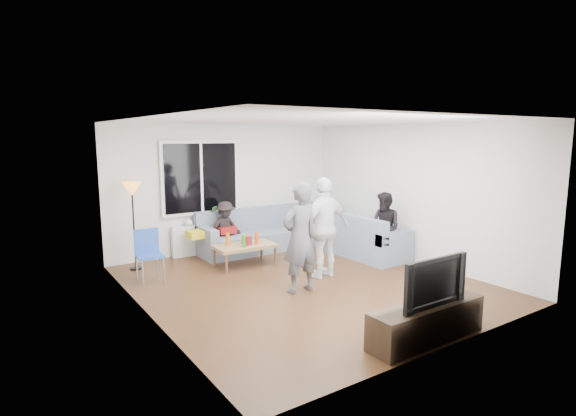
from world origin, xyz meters
TOP-DOWN VIEW (x-y plane):
  - floor at (0.00, 0.00)m, footprint 5.00×5.50m
  - ceiling at (0.00, 0.00)m, footprint 5.00×5.50m
  - wall_back at (0.00, 2.77)m, footprint 5.00×0.04m
  - wall_front at (0.00, -2.77)m, footprint 5.00×0.04m
  - wall_left at (-2.52, 0.00)m, footprint 0.04×5.50m
  - wall_right at (2.52, 0.00)m, footprint 0.04×5.50m
  - window_frame at (-0.60, 2.69)m, footprint 1.62×0.06m
  - window_glass at (-0.60, 2.65)m, footprint 1.50×0.02m
  - window_mullion at (-0.60, 2.64)m, footprint 0.05×0.03m
  - radiator at (-0.60, 2.65)m, footprint 1.30×0.12m
  - potted_plant at (-0.39, 2.62)m, footprint 0.23×0.20m
  - vase at (-0.91, 2.62)m, footprint 0.19×0.19m
  - sofa_back_section at (0.36, 2.27)m, footprint 2.30×0.85m
  - sofa_right_section at (2.02, 0.83)m, footprint 2.00×0.85m
  - sofa_corner at (1.90, 2.27)m, footprint 0.85×0.85m
  - cushion_yellow at (-0.88, 2.25)m, footprint 0.39×0.33m
  - cushion_red at (-0.24, 2.33)m, footprint 0.36×0.30m
  - coffee_table at (-0.31, 1.41)m, footprint 1.13×0.66m
  - pitcher at (-0.28, 1.38)m, footprint 0.17×0.17m
  - side_chair at (-2.05, 1.43)m, footprint 0.42×0.42m
  - floor_lamp at (-2.05, 2.30)m, footprint 0.32×0.32m
  - player_left at (-0.28, -0.30)m, footprint 0.63×0.42m
  - player_right at (0.50, 0.09)m, footprint 1.02×0.47m
  - spectator_right at (2.02, 0.19)m, footprint 0.51×0.65m
  - spectator_back at (-0.27, 2.30)m, footprint 0.74×0.47m
  - tv_console at (-0.02, -2.50)m, footprint 1.60×0.40m
  - television at (-0.02, -2.50)m, footprint 1.00×0.13m
  - bottle_a at (-0.59, 1.54)m, footprint 0.07×0.07m
  - bottle_d at (-0.11, 1.32)m, footprint 0.07×0.07m
  - bottle_b at (-0.41, 1.26)m, footprint 0.08×0.08m

SIDE VIEW (x-z plane):
  - floor at x=0.00m, z-range -0.04..0.00m
  - coffee_table at x=-0.31m, z-range 0.00..0.40m
  - tv_console at x=-0.02m, z-range 0.00..0.44m
  - radiator at x=-0.60m, z-range 0.00..0.62m
  - sofa_back_section at x=0.36m, z-range 0.00..0.85m
  - sofa_right_section at x=2.02m, z-range 0.00..0.85m
  - sofa_corner at x=1.90m, z-range 0.00..0.85m
  - side_chair at x=-2.05m, z-range 0.00..0.86m
  - pitcher at x=-0.28m, z-range 0.40..0.57m
  - cushion_yellow at x=-0.88m, z-range 0.44..0.58m
  - cushion_red at x=-0.24m, z-range 0.45..0.57m
  - bottle_a at x=-0.59m, z-range 0.40..0.62m
  - bottle_b at x=-0.41m, z-range 0.40..0.63m
  - bottle_d at x=-0.11m, z-range 0.40..0.63m
  - spectator_back at x=-0.27m, z-range 0.00..1.09m
  - spectator_right at x=2.02m, z-range 0.00..1.33m
  - vase at x=-0.91m, z-range 0.62..0.78m
  - television at x=-0.02m, z-range 0.44..1.02m
  - floor_lamp at x=-2.05m, z-range 0.00..1.56m
  - potted_plant at x=-0.39m, z-range 0.62..0.97m
  - player_left at x=-0.28m, z-range 0.00..1.69m
  - player_right at x=0.50m, z-range 0.00..1.70m
  - wall_back at x=0.00m, z-range 0.00..2.60m
  - wall_front at x=0.00m, z-range 0.00..2.60m
  - wall_left at x=-2.52m, z-range 0.00..2.60m
  - wall_right at x=2.52m, z-range 0.00..2.60m
  - window_frame at x=-0.60m, z-range 0.81..2.29m
  - window_glass at x=-0.60m, z-range 0.88..2.23m
  - window_mullion at x=-0.60m, z-range 0.88..2.23m
  - ceiling at x=0.00m, z-range 2.60..2.64m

